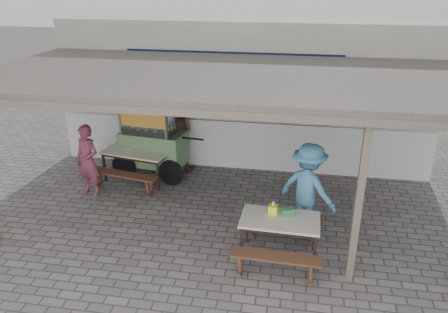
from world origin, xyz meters
TOP-DOWN VIEW (x-y plane):
  - ground at (0.00, 0.00)m, footprint 60.00×60.00m
  - back_wall at (-0.00, 3.58)m, footprint 9.00×1.28m
  - warung_roof at (0.02, 0.90)m, footprint 9.00×4.21m
  - table_left at (-2.22, 1.82)m, footprint 1.61×0.99m
  - bench_left_street at (-2.33, 1.22)m, footprint 1.63×0.56m
  - bench_left_wall at (-2.11, 2.42)m, footprint 1.63×0.56m
  - table_right at (1.19, -0.60)m, footprint 1.33×0.80m
  - bench_right_street at (1.17, -1.22)m, footprint 1.41×0.32m
  - bench_right_wall at (1.21, 0.02)m, footprint 1.41×0.32m
  - vendor_cart at (-1.95, 2.20)m, footprint 2.19×1.02m
  - patron_street_side at (-3.00, 1.01)m, footprint 0.66×0.53m
  - patron_wall_side at (-1.50, 2.60)m, footprint 0.93×0.75m
  - patron_right_table at (1.64, 0.35)m, footprint 1.30×1.14m
  - tissue_box at (1.06, -0.44)m, footprint 0.16×0.16m
  - donation_box at (1.31, -0.47)m, footprint 0.23×0.19m
  - condiment_jar at (-1.83, 1.86)m, footprint 0.09×0.09m
  - condiment_bowl at (-2.43, 1.93)m, footprint 0.24×0.24m

SIDE VIEW (x-z plane):
  - ground at x=0.00m, z-range 0.00..0.00m
  - bench_right_street at x=1.17m, z-range 0.11..0.56m
  - bench_right_wall at x=1.21m, z-range 0.11..0.56m
  - bench_left_street at x=-2.33m, z-range 0.12..0.57m
  - bench_left_wall at x=-2.11m, z-range 0.12..0.57m
  - table_right at x=1.19m, z-range 0.30..1.05m
  - table_left at x=-2.22m, z-range 0.30..1.05m
  - condiment_bowl at x=-2.43m, z-range 0.75..0.80m
  - patron_street_side at x=-3.00m, z-range 0.00..1.58m
  - condiment_jar at x=-1.83m, z-range 0.75..0.85m
  - donation_box at x=1.31m, z-range 0.75..0.88m
  - tissue_box at x=1.06m, z-range 0.75..0.90m
  - patron_right_table at x=1.64m, z-range 0.00..1.74m
  - patron_wall_side at x=-1.50m, z-range 0.00..1.84m
  - vendor_cart at x=-1.95m, z-range 0.07..1.78m
  - back_wall at x=0.00m, z-range -0.03..3.47m
  - warung_roof at x=0.02m, z-range 1.31..4.12m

